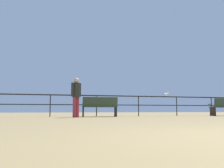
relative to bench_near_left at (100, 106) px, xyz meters
The scene contains 4 objects.
pier_railing 0.84m from the bench_near_left, 87.64° to the left, with size 20.84×0.05×0.98m.
bench_near_left is the anchor object (origin of this frame).
person_by_bench 1.43m from the bench_near_left, 145.85° to the right, with size 0.42×0.33×1.54m.
seagull_on_rail 3.76m from the bench_near_left, 12.53° to the left, with size 0.45×0.24×0.22m.
Camera 1 is at (-2.46, -1.59, 0.28)m, focal length 39.58 mm.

